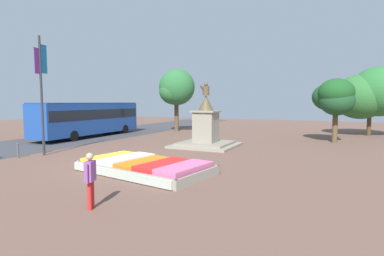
{
  "coord_description": "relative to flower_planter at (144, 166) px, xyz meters",
  "views": [
    {
      "loc": [
        10.44,
        -12.88,
        3.25
      ],
      "look_at": [
        2.78,
        3.28,
        1.7
      ],
      "focal_mm": 28.0,
      "sensor_mm": 36.0,
      "label": 1
    }
  ],
  "objects": [
    {
      "name": "ground_plane",
      "position": [
        -2.58,
        1.48,
        -0.27
      ],
      "size": [
        86.3,
        86.3,
        0.0
      ],
      "primitive_type": "plane",
      "color": "brown"
    },
    {
      "name": "flower_planter",
      "position": [
        0.0,
        0.0,
        0.0
      ],
      "size": [
        6.73,
        4.26,
        0.61
      ],
      "color": "#38281C",
      "rests_on": "ground_plane"
    },
    {
      "name": "statue_monument",
      "position": [
        -0.6,
        8.81,
        0.9
      ],
      "size": [
        4.42,
        4.42,
        4.68
      ],
      "color": "gray",
      "rests_on": "ground_plane"
    },
    {
      "name": "banner_pole",
      "position": [
        -8.11,
        1.1,
        3.7
      ],
      "size": [
        0.26,
        1.15,
        7.18
      ],
      "color": "#2D2D33",
      "rests_on": "ground_plane"
    },
    {
      "name": "city_bus",
      "position": [
        -12.86,
        9.83,
        1.57
      ],
      "size": [
        2.88,
        11.72,
        3.2
      ],
      "color": "#1E4799",
      "rests_on": "ground_plane"
    },
    {
      "name": "pedestrian_with_handbag",
      "position": [
        1.28,
        -4.7,
        0.73
      ],
      "size": [
        0.34,
        0.54,
        1.73
      ],
      "color": "red",
      "rests_on": "ground_plane"
    },
    {
      "name": "kerb_bollard_mid_b",
      "position": [
        -8.76,
        -0.13,
        0.19
      ],
      "size": [
        0.12,
        0.12,
        0.88
      ],
      "color": "#4C5156",
      "rests_on": "ground_plane"
    },
    {
      "name": "kerb_bollard_north",
      "position": [
        -8.86,
        1.71,
        0.13
      ],
      "size": [
        0.14,
        0.14,
        0.77
      ],
      "color": "slate",
      "rests_on": "ground_plane"
    },
    {
      "name": "park_tree_far_left",
      "position": [
        10.98,
        21.86,
        3.75
      ],
      "size": [
        6.66,
        5.16,
        6.6
      ],
      "color": "#4C3823",
      "rests_on": "ground_plane"
    },
    {
      "name": "park_tree_behind_statue",
      "position": [
        -7.73,
        17.51,
        4.42
      ],
      "size": [
        3.96,
        3.87,
        6.82
      ],
      "color": "brown",
      "rests_on": "ground_plane"
    },
    {
      "name": "park_tree_far_right",
      "position": [
        7.89,
        15.01,
        3.39
      ],
      "size": [
        3.22,
        3.93,
        5.09
      ],
      "color": "brown",
      "rests_on": "ground_plane"
    }
  ]
}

